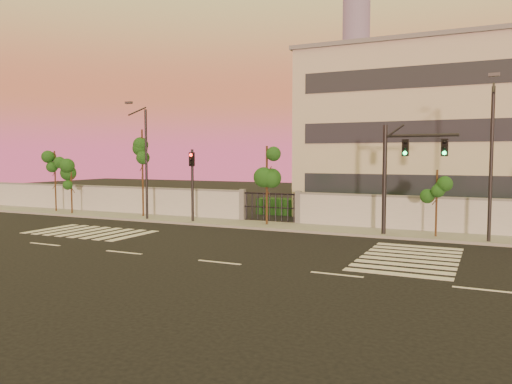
# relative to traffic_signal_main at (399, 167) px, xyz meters

# --- Properties ---
(ground) EXTENTS (120.00, 120.00, 0.00)m
(ground) POSITION_rel_traffic_signal_main_xyz_m (-5.59, -9.71, -3.84)
(ground) COLOR black
(ground) RESTS_ON ground
(sidewalk) EXTENTS (60.00, 3.00, 0.15)m
(sidewalk) POSITION_rel_traffic_signal_main_xyz_m (-5.59, 0.79, -3.76)
(sidewalk) COLOR gray
(sidewalk) RESTS_ON ground
(perimeter_wall) EXTENTS (60.00, 0.36, 2.20)m
(perimeter_wall) POSITION_rel_traffic_signal_main_xyz_m (-5.48, 2.29, -2.77)
(perimeter_wall) COLOR #B0B2B7
(perimeter_wall) RESTS_ON ground
(hedge_row) EXTENTS (41.00, 4.25, 1.80)m
(hedge_row) POSITION_rel_traffic_signal_main_xyz_m (-4.42, 5.03, -3.02)
(hedge_row) COLOR #103715
(hedge_row) RESTS_ON ground
(institutional_building) EXTENTS (24.40, 12.40, 12.25)m
(institutional_building) POSITION_rel_traffic_signal_main_xyz_m (3.41, 12.28, 2.32)
(institutional_building) COLOR beige
(institutional_building) RESTS_ON ground
(distant_skyscraper) EXTENTS (16.00, 16.00, 118.00)m
(distant_skyscraper) POSITION_rel_traffic_signal_main_xyz_m (-70.59, 270.29, 58.15)
(distant_skyscraper) COLOR slate
(distant_skyscraper) RESTS_ON ground
(road_markings) EXTENTS (57.00, 7.62, 0.02)m
(road_markings) POSITION_rel_traffic_signal_main_xyz_m (-7.17, -5.95, -3.83)
(road_markings) COLOR silver
(road_markings) RESTS_ON ground
(street_tree_a) EXTENTS (1.39, 1.10, 4.82)m
(street_tree_a) POSITION_rel_traffic_signal_main_xyz_m (-26.05, 0.76, -0.29)
(street_tree_a) COLOR #382314
(street_tree_a) RESTS_ON ground
(street_tree_b) EXTENTS (1.48, 1.18, 3.96)m
(street_tree_b) POSITION_rel_traffic_signal_main_xyz_m (-23.85, 0.23, -0.92)
(street_tree_b) COLOR #382314
(street_tree_b) RESTS_ON ground
(street_tree_c) EXTENTS (1.61, 1.28, 6.28)m
(street_tree_c) POSITION_rel_traffic_signal_main_xyz_m (-17.81, 0.98, 0.78)
(street_tree_c) COLOR #382314
(street_tree_c) RESTS_ON ground
(street_tree_d) EXTENTS (1.63, 1.30, 5.03)m
(street_tree_d) POSITION_rel_traffic_signal_main_xyz_m (-8.11, 0.82, -0.13)
(street_tree_d) COLOR #382314
(street_tree_d) RESTS_ON ground
(street_tree_e) EXTENTS (1.30, 1.04, 3.68)m
(street_tree_e) POSITION_rel_traffic_signal_main_xyz_m (1.93, 0.31, -1.12)
(street_tree_e) COLOR #382314
(street_tree_e) RESTS_ON ground
(traffic_signal_main) EXTENTS (3.84, 0.43, 6.07)m
(traffic_signal_main) POSITION_rel_traffic_signal_main_xyz_m (0.00, 0.00, 0.00)
(traffic_signal_main) COLOR black
(traffic_signal_main) RESTS_ON ground
(traffic_signal_secondary) EXTENTS (0.38, 0.35, 4.84)m
(traffic_signal_secondary) POSITION_rel_traffic_signal_main_xyz_m (-13.13, 0.06, -0.76)
(traffic_signal_secondary) COLOR black
(traffic_signal_secondary) RESTS_ON ground
(streetlight_west) EXTENTS (0.47, 1.90, 7.89)m
(streetlight_west) POSITION_rel_traffic_signal_main_xyz_m (-16.64, -0.31, 0.43)
(streetlight_west) COLOR black
(streetlight_west) RESTS_ON ground
(streetlight_east) EXTENTS (0.49, 1.97, 8.18)m
(streetlight_east) POSITION_rel_traffic_signal_main_xyz_m (4.47, -0.39, 0.59)
(streetlight_east) COLOR black
(streetlight_east) RESTS_ON ground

